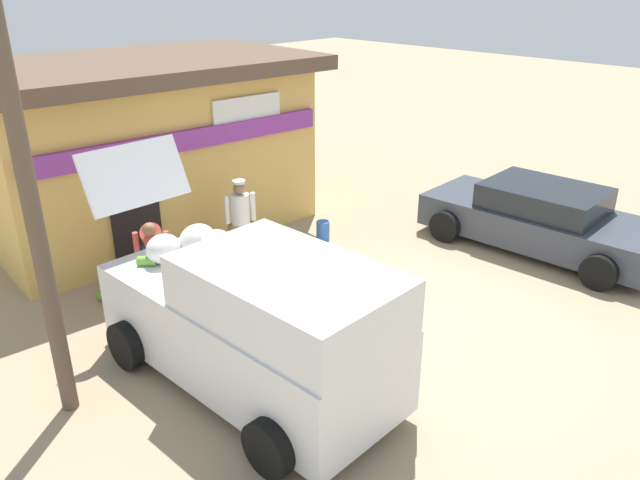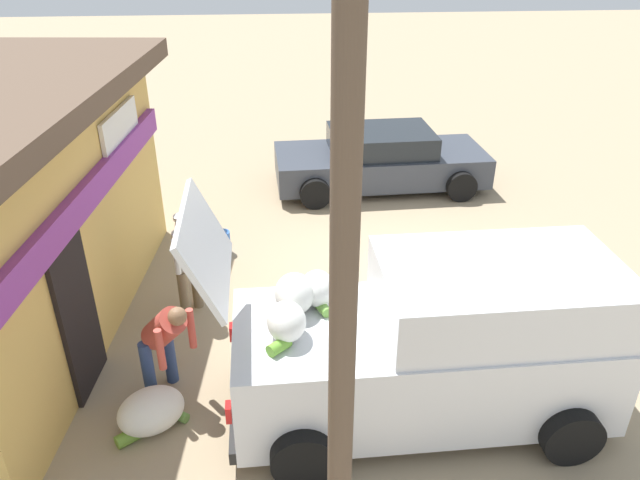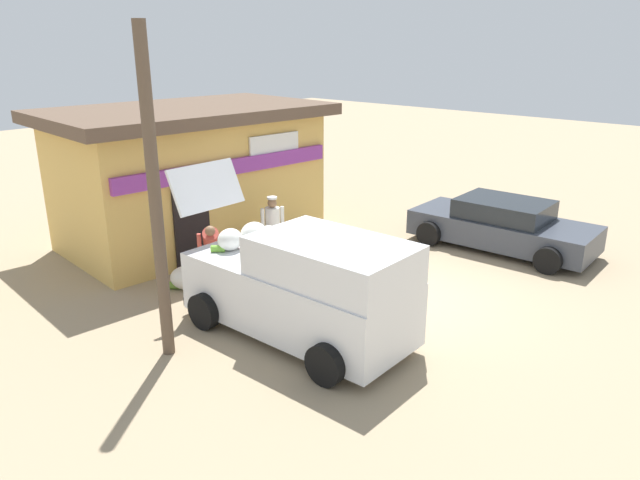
% 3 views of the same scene
% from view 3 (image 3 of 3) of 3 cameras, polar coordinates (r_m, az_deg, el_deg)
% --- Properties ---
extents(ground_plane, '(60.00, 60.00, 0.00)m').
position_cam_3_polar(ground_plane, '(12.61, 8.11, -4.93)').
color(ground_plane, '#9E896B').
extents(storefront_bar, '(7.09, 4.71, 3.45)m').
position_cam_3_polar(storefront_bar, '(15.52, -12.35, 6.21)').
color(storefront_bar, '#E0B259').
rests_on(storefront_bar, ground_plane).
extents(delivery_van, '(2.16, 4.67, 2.77)m').
position_cam_3_polar(delivery_van, '(10.31, -1.64, -4.45)').
color(delivery_van, silver).
rests_on(delivery_van, ground_plane).
extents(parked_sedan, '(2.30, 4.52, 1.26)m').
position_cam_3_polar(parked_sedan, '(15.52, 17.09, 1.34)').
color(parked_sedan, '#383D47').
rests_on(parked_sedan, ground_plane).
extents(vendor_standing, '(0.53, 0.45, 1.60)m').
position_cam_3_polar(vendor_standing, '(13.82, -4.56, 1.39)').
color(vendor_standing, '#726047').
rests_on(vendor_standing, ground_plane).
extents(customer_bending, '(0.69, 0.71, 1.39)m').
position_cam_3_polar(customer_bending, '(12.82, -10.36, -0.62)').
color(customer_bending, navy).
rests_on(customer_bending, ground_plane).
extents(unloaded_banana_pile, '(0.89, 0.96, 0.50)m').
position_cam_3_polar(unloaded_banana_pile, '(12.84, -12.53, -3.62)').
color(unloaded_banana_pile, silver).
rests_on(unloaded_banana_pile, ground_plane).
extents(paint_bucket, '(0.26, 0.26, 0.41)m').
position_cam_3_polar(paint_bucket, '(15.04, 1.30, 0.07)').
color(paint_bucket, blue).
rests_on(paint_bucket, ground_plane).
extents(utility_pole, '(0.20, 0.20, 5.30)m').
position_cam_3_polar(utility_pole, '(9.56, -15.53, 3.65)').
color(utility_pole, brown).
rests_on(utility_pole, ground_plane).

